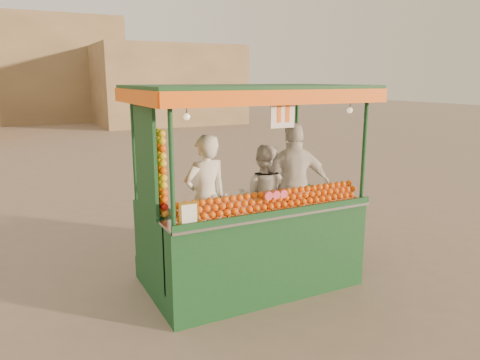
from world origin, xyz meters
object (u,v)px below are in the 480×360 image
vendor_left (206,198)px  vendor_middle (264,198)px  vendor_right (294,187)px  juice_cart (247,224)px

vendor_left → vendor_middle: size_ratio=1.12×
vendor_left → vendor_right: size_ratio=0.94×
vendor_left → vendor_right: bearing=164.8°
juice_cart → vendor_left: (-0.43, 0.45, 0.32)m
vendor_middle → vendor_right: 0.49m
vendor_left → vendor_middle: vendor_left is taller
juice_cart → vendor_left: size_ratio=1.70×
juice_cart → vendor_right: size_ratio=1.60×
vendor_middle → juice_cart: bearing=77.6°
juice_cart → vendor_left: juice_cart is taller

